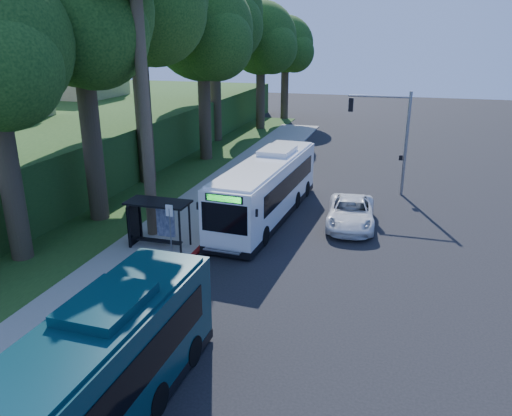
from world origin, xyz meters
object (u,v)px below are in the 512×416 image
(pickup, at_px, (351,212))
(white_bus, at_px, (267,187))
(bus_shelter, at_px, (156,214))
(teal_bus, at_px, (69,403))

(pickup, bearing_deg, white_bus, 174.40)
(bus_shelter, bearing_deg, pickup, 32.46)
(bus_shelter, relative_size, teal_bus, 0.26)
(pickup, bearing_deg, bus_shelter, -151.88)
(white_bus, xyz_separation_m, pickup, (5.03, -0.11, -1.07))
(bus_shelter, bearing_deg, teal_bus, -71.81)
(bus_shelter, height_order, white_bus, white_bus)
(teal_bus, distance_m, pickup, 19.69)
(bus_shelter, relative_size, white_bus, 0.25)
(white_bus, relative_size, teal_bus, 1.04)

